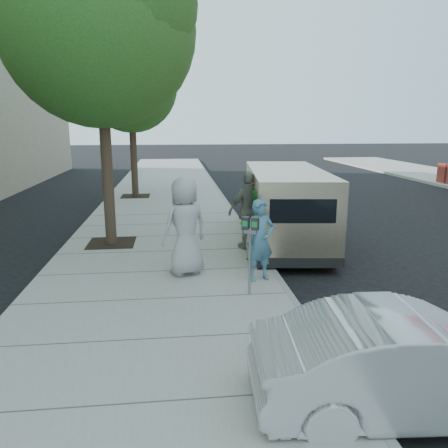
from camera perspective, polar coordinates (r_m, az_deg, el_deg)
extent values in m
plane|color=black|center=(9.48, -2.39, -6.79)|extent=(120.00, 120.00, 0.00)
cube|color=gray|center=(9.44, -8.50, -6.53)|extent=(5.00, 60.00, 0.15)
cube|color=gray|center=(9.66, 6.20, -6.01)|extent=(0.12, 60.00, 0.16)
cube|color=black|center=(11.82, -14.46, -2.39)|extent=(1.20, 1.20, 0.01)
cylinder|color=#38281E|center=(11.47, -15.02, 7.17)|extent=(0.28, 0.28, 3.96)
sphere|color=#1D521B|center=(11.62, -16.04, 23.28)|extent=(4.60, 4.60, 4.60)
sphere|color=#1D521B|center=(11.27, -13.22, 26.38)|extent=(3.45, 3.45, 3.45)
sphere|color=#1D521B|center=(12.25, -18.25, 24.02)|extent=(3.22, 3.22, 3.22)
cube|color=black|center=(19.22, -11.47, 3.61)|extent=(1.20, 1.20, 0.01)
cylinder|color=#38281E|center=(19.02, -11.71, 8.83)|extent=(0.28, 0.28, 3.52)
sphere|color=#1D521B|center=(19.03, -12.12, 17.28)|extent=(3.80, 3.80, 3.80)
sphere|color=#1D521B|center=(18.64, -10.37, 18.99)|extent=(2.85, 2.85, 2.85)
sphere|color=#1D521B|center=(19.60, -13.55, 17.96)|extent=(2.66, 2.66, 2.66)
cylinder|color=gray|center=(7.92, 3.39, -5.30)|extent=(0.06, 0.06, 1.15)
cube|color=gray|center=(7.75, 3.45, -0.96)|extent=(0.23, 0.15, 0.08)
cube|color=#2D2D30|center=(7.74, 2.84, 0.12)|extent=(0.15, 0.14, 0.23)
cube|color=#2D2D30|center=(7.69, 4.10, 0.03)|extent=(0.15, 0.14, 0.23)
cube|color=beige|center=(11.68, 8.08, 2.55)|extent=(2.41, 5.18, 1.84)
cube|color=beige|center=(14.43, 6.54, 2.73)|extent=(1.75, 0.70, 0.79)
cube|color=black|center=(9.19, 10.28, 1.65)|extent=(1.38, 0.18, 0.51)
cylinder|color=black|center=(13.36, 3.55, 0.64)|extent=(0.32, 0.73, 0.70)
cylinder|color=black|center=(13.56, 10.44, 0.63)|extent=(0.32, 0.73, 0.70)
cylinder|color=black|center=(10.08, 4.71, -3.52)|extent=(0.32, 0.73, 0.70)
cylinder|color=black|center=(10.34, 13.76, -3.43)|extent=(0.32, 0.73, 0.70)
imported|color=silver|center=(5.53, 23.78, -16.35)|extent=(3.74, 1.52, 1.21)
imported|color=teal|center=(8.63, 4.75, -2.14)|extent=(0.68, 0.54, 1.62)
imported|color=#2B8434|center=(9.93, 4.23, -0.08)|extent=(0.98, 0.88, 1.64)
imported|color=#A7A7AA|center=(8.95, -5.10, -0.30)|extent=(1.17, 1.02, 2.02)
imported|color=gray|center=(10.78, 3.34, 1.74)|extent=(1.21, 0.78, 1.91)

